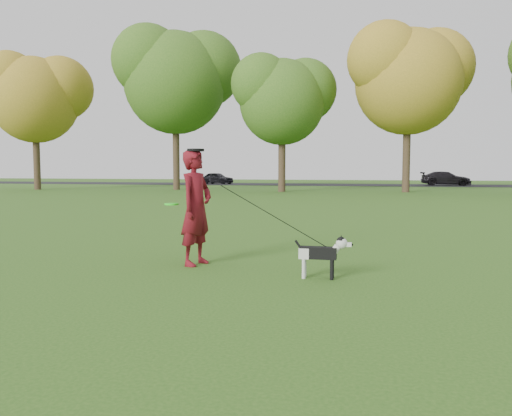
% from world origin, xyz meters
% --- Properties ---
extents(ground, '(120.00, 120.00, 0.00)m').
position_xyz_m(ground, '(0.00, 0.00, 0.00)').
color(ground, '#285116').
rests_on(ground, ground).
extents(road, '(120.00, 7.00, 0.02)m').
position_xyz_m(road, '(0.00, 40.00, 0.01)').
color(road, black).
rests_on(road, ground).
extents(man, '(0.61, 0.78, 1.87)m').
position_xyz_m(man, '(-1.31, 0.38, 0.93)').
color(man, '#5F0D15').
rests_on(man, ground).
extents(dog, '(0.83, 0.17, 0.63)m').
position_xyz_m(dog, '(0.78, -0.22, 0.38)').
color(dog, black).
rests_on(dog, ground).
extents(car_left, '(3.59, 2.29, 1.14)m').
position_xyz_m(car_left, '(-12.83, 40.00, 0.59)').
color(car_left, black).
rests_on(car_left, road).
extents(car_right, '(4.31, 1.78, 1.25)m').
position_xyz_m(car_right, '(8.50, 40.00, 0.64)').
color(car_right, black).
rests_on(car_right, road).
extents(man_held_items, '(2.72, 0.74, 1.46)m').
position_xyz_m(man_held_items, '(0.01, 0.05, 0.86)').
color(man_held_items, '#2AFE20').
rests_on(man_held_items, ground).
extents(tree_row, '(51.74, 8.86, 12.01)m').
position_xyz_m(tree_row, '(-1.43, 26.07, 7.41)').
color(tree_row, '#38281C').
rests_on(tree_row, ground).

